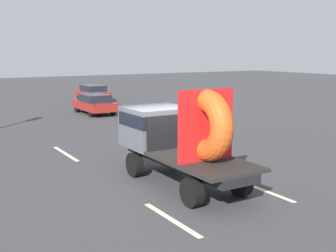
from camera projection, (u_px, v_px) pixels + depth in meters
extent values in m
plane|color=#38383A|center=(163.00, 179.00, 14.16)|extent=(120.00, 120.00, 0.00)
cylinder|color=black|center=(135.00, 165.00, 14.38)|extent=(0.28, 0.82, 0.82)
cylinder|color=black|center=(177.00, 158.00, 15.26)|extent=(0.28, 0.82, 0.82)
cylinder|color=black|center=(192.00, 192.00, 11.55)|extent=(0.28, 0.82, 0.82)
cylinder|color=black|center=(240.00, 182.00, 12.43)|extent=(0.28, 0.82, 0.82)
cube|color=black|center=(185.00, 160.00, 13.28)|extent=(1.30, 5.34, 0.25)
cube|color=#4C5156|center=(157.00, 127.00, 14.61)|extent=(2.00, 1.84, 1.35)
cube|color=black|center=(157.00, 118.00, 14.52)|extent=(2.02, 1.75, 0.44)
cube|color=black|center=(203.00, 161.00, 12.48)|extent=(2.00, 3.50, 0.10)
cube|color=black|center=(172.00, 132.00, 13.80)|extent=(1.80, 0.08, 1.10)
torus|color=#D84C19|center=(206.00, 125.00, 12.17)|extent=(0.65, 2.06, 2.06)
cube|color=red|center=(206.00, 125.00, 12.17)|extent=(1.90, 0.03, 2.06)
cylinder|color=black|center=(77.00, 108.00, 29.66)|extent=(0.21, 0.62, 0.62)
cylinder|color=black|center=(98.00, 106.00, 30.43)|extent=(0.21, 0.62, 0.62)
cylinder|color=black|center=(91.00, 112.00, 27.47)|extent=(0.21, 0.62, 0.62)
cylinder|color=black|center=(113.00, 111.00, 28.25)|extent=(0.21, 0.62, 0.62)
cube|color=maroon|center=(94.00, 105.00, 28.91)|extent=(1.74, 4.06, 0.53)
cube|color=black|center=(95.00, 98.00, 28.74)|extent=(1.56, 2.27, 0.48)
cube|color=beige|center=(171.00, 219.00, 10.74)|extent=(0.16, 2.56, 0.01)
cube|color=beige|center=(66.00, 154.00, 17.65)|extent=(0.16, 2.92, 0.01)
cube|color=beige|center=(268.00, 192.00, 12.84)|extent=(0.16, 2.12, 0.01)
cube|color=beige|center=(139.00, 143.00, 19.79)|extent=(0.16, 2.44, 0.01)
cylinder|color=black|center=(79.00, 96.00, 37.20)|extent=(0.21, 0.62, 0.62)
cylinder|color=black|center=(96.00, 95.00, 37.98)|extent=(0.21, 0.62, 0.62)
cylinder|color=black|center=(90.00, 99.00, 35.00)|extent=(0.21, 0.62, 0.62)
cylinder|color=black|center=(107.00, 98.00, 35.78)|extent=(0.21, 0.62, 0.62)
cube|color=maroon|center=(93.00, 94.00, 36.45)|extent=(1.75, 4.09, 0.54)
cube|color=black|center=(93.00, 88.00, 36.28)|extent=(1.58, 2.29, 0.49)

